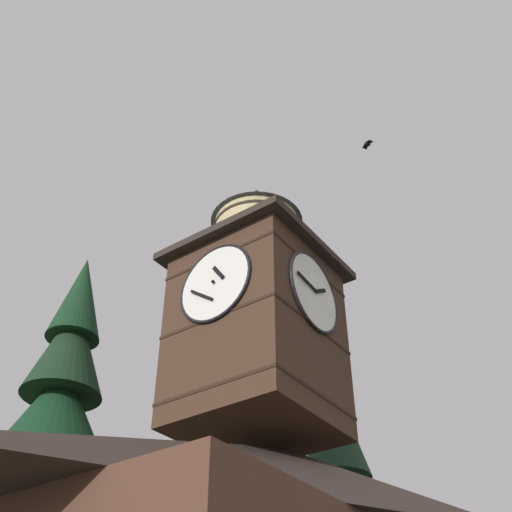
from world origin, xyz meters
name	(u,v)px	position (x,y,z in m)	size (l,w,h in m)	color
clock_tower	(257,312)	(3.00, -1.84, 12.30)	(4.80, 4.80, 9.23)	#422B1E
flying_bird_high	(368,144)	(-1.32, 0.89, 21.99)	(0.42, 0.56, 0.17)	black
flying_bird_low	(307,247)	(-2.88, -3.27, 19.32)	(0.68, 0.45, 0.17)	black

